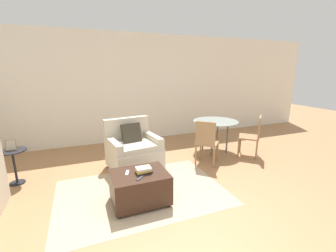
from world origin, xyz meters
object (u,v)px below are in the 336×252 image
(dining_chair_near_left, at_px, (206,140))
(armchair, at_px, (133,150))
(dining_table, at_px, (215,125))
(picture_frame, at_px, (11,145))
(tv_remote_primary, at_px, (127,173))
(tv_remote_secondary, at_px, (140,178))
(side_table, at_px, (14,160))
(book_stack, at_px, (144,170))
(dining_chair_near_right, at_px, (254,134))
(ottoman, at_px, (140,187))

(dining_chair_near_left, bearing_deg, armchair, 165.66)
(dining_table, bearing_deg, picture_frame, -178.73)
(tv_remote_primary, bearing_deg, armchair, 72.94)
(tv_remote_secondary, bearing_deg, dining_table, 35.33)
(side_table, height_order, dining_chair_near_left, dining_chair_near_left)
(tv_remote_secondary, height_order, side_table, side_table)
(armchair, bearing_deg, dining_chair_near_left, -14.34)
(dining_table, height_order, dining_chair_near_left, dining_chair_near_left)
(armchair, relative_size, dining_table, 1.00)
(side_table, relative_size, dining_table, 0.58)
(book_stack, xyz_separation_m, dining_chair_near_right, (2.66, 0.82, 0.02))
(book_stack, distance_m, tv_remote_secondary, 0.15)
(tv_remote_primary, height_order, dining_chair_near_left, dining_chair_near_left)
(side_table, bearing_deg, dining_table, 1.27)
(ottoman, xyz_separation_m, book_stack, (0.06, -0.02, 0.25))
(tv_remote_primary, distance_m, dining_chair_near_right, 2.96)
(book_stack, bearing_deg, side_table, 144.12)
(dining_table, relative_size, dining_chair_near_right, 1.12)
(side_table, bearing_deg, ottoman, -36.31)
(book_stack, distance_m, side_table, 2.25)
(book_stack, height_order, tv_remote_primary, book_stack)
(picture_frame, bearing_deg, side_table, 90.00)
(picture_frame, height_order, dining_chair_near_right, dining_chair_near_right)
(picture_frame, distance_m, dining_chair_near_right, 4.51)
(ottoman, relative_size, dining_table, 0.77)
(armchair, xyz_separation_m, picture_frame, (-1.94, 0.14, 0.30))
(book_stack, relative_size, dining_table, 0.23)
(dining_table, bearing_deg, tv_remote_primary, -150.06)
(ottoman, bearing_deg, armchair, 81.18)
(book_stack, relative_size, tv_remote_secondary, 1.59)
(armchair, xyz_separation_m, side_table, (-1.94, 0.14, 0.04))
(side_table, xyz_separation_m, dining_table, (3.90, 0.09, 0.23))
(armchair, height_order, tv_remote_secondary, armchair)
(side_table, bearing_deg, dining_chair_near_left, -8.48)
(armchair, bearing_deg, dining_table, 6.69)
(picture_frame, bearing_deg, book_stack, -35.88)
(picture_frame, xyz_separation_m, dining_table, (3.90, 0.09, -0.04))
(ottoman, relative_size, picture_frame, 4.37)
(picture_frame, bearing_deg, dining_chair_near_left, -8.48)
(side_table, distance_m, dining_chair_near_left, 3.36)
(dining_chair_near_left, bearing_deg, ottoman, -152.68)
(picture_frame, bearing_deg, armchair, -4.21)
(book_stack, bearing_deg, ottoman, 160.46)
(armchair, distance_m, book_stack, 1.19)
(ottoman, distance_m, picture_frame, 2.23)
(book_stack, height_order, picture_frame, picture_frame)
(ottoman, distance_m, tv_remote_primary, 0.27)
(armchair, height_order, book_stack, armchair)
(dining_chair_near_left, bearing_deg, side_table, 171.52)
(book_stack, height_order, dining_chair_near_right, dining_chair_near_right)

